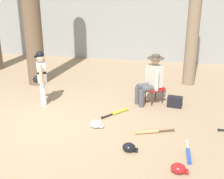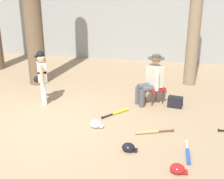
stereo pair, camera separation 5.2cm
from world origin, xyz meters
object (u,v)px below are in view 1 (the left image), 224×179
Objects in this scene: bat_wood_tan at (150,132)px; batting_helmet_white at (96,124)px; batting_helmet_red at (178,168)px; handbag_beside_stool at (175,102)px; seated_spectator at (151,78)px; young_ballplayer at (41,74)px; folding_stool at (154,89)px; batting_helmet_black at (129,147)px; bat_blue_youth at (188,154)px; tree_behind_spectator at (194,20)px; bat_yellow_trainer at (118,112)px.

batting_helmet_white reaches higher than bat_wood_tan.
handbag_beside_stool is at bearing 91.24° from batting_helmet_red.
batting_helmet_white is at bearing -123.81° from seated_spectator.
seated_spectator is 4.30× the size of batting_helmet_red.
handbag_beside_stool is 2.60m from batting_helmet_red.
seated_spectator is 3.53× the size of handbag_beside_stool.
young_ballplayer is 2.94m from bat_wood_tan.
seated_spectator reaches higher than handbag_beside_stool.
handbag_beside_stool reaches higher than bat_wood_tan.
folding_stool is 2.00× the size of batting_helmet_red.
folding_stool is at bearing 12.41° from young_ballplayer.
handbag_beside_stool is (0.51, -0.18, -0.23)m from folding_stool.
batting_helmet_white is at bearing 136.29° from batting_helmet_black.
young_ballplayer reaches higher than seated_spectator.
bat_blue_youth is at bearing -83.58° from handbag_beside_stool.
bat_blue_youth is 1.03m from batting_helmet_black.
tree_behind_spectator reaches higher than batting_helmet_red.
folding_stool is 0.29m from seated_spectator.
young_ballplayer is at bearing 159.29° from bat_wood_tan.
folding_stool is 2.34m from batting_helmet_black.
tree_behind_spectator is 4.46m from batting_helmet_black.
handbag_beside_stool is at bearing -19.22° from folding_stool.
batting_helmet_red is 0.97m from batting_helmet_black.
bat_blue_youth is (3.38, -1.69, -0.71)m from young_ballplayer.
folding_stool is 2.85m from batting_helmet_red.
folding_stool reaches higher than bat_blue_youth.
bat_yellow_trainer is (1.89, -0.22, -0.71)m from young_ballplayer.
young_ballplayer is 2.61m from seated_spectator.
bat_blue_youth is 0.54m from batting_helmet_red.
young_ballplayer is at bearing -148.12° from tree_behind_spectator.
young_ballplayer is at bearing 153.46° from bat_blue_youth.
batting_helmet_red reaches higher than bat_wood_tan.
handbag_beside_stool is at bearing 26.40° from bat_yellow_trainer.
tree_behind_spectator reaches higher than batting_helmet_white.
seated_spectator is at bearing 168.51° from handbag_beside_stool.
tree_behind_spectator is at bearing 87.73° from bat_blue_youth.
young_ballplayer is 1.72× the size of bat_wood_tan.
seated_spectator is at bearing 110.41° from bat_blue_youth.
batting_helmet_red reaches higher than bat_yellow_trainer.
handbag_beside_stool is 0.45× the size of bat_wood_tan.
folding_stool reaches higher than bat_wood_tan.
young_ballplayer is 1.09× the size of seated_spectator.
bat_yellow_trainer is at bearing -133.07° from folding_stool.
batting_helmet_white is (-1.82, 0.72, 0.04)m from bat_blue_youth.
handbag_beside_stool is 2.11m from bat_blue_youth.
handbag_beside_stool reaches higher than batting_helmet_white.
young_ballplayer reaches higher than handbag_beside_stool.
batting_helmet_red is (0.06, -2.60, -0.06)m from handbag_beside_stool.
seated_spectator is at bearing -120.25° from tree_behind_spectator.
folding_stool is at bearing 55.14° from batting_helmet_white.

